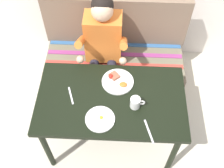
# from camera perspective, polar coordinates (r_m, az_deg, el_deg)

# --- Properties ---
(ground_plane) EXTENTS (8.00, 8.00, 0.00)m
(ground_plane) POSITION_cam_1_polar(r_m,az_deg,el_deg) (2.89, -0.14, -10.90)
(ground_plane) COLOR beige
(table) EXTENTS (1.20, 0.70, 0.73)m
(table) POSITION_cam_1_polar(r_m,az_deg,el_deg) (2.32, -0.17, -4.05)
(table) COLOR black
(table) RESTS_ON ground
(couch) EXTENTS (1.44, 0.56, 1.00)m
(couch) POSITION_cam_1_polar(r_m,az_deg,el_deg) (3.03, 0.54, 5.03)
(couch) COLOR #76604D
(couch) RESTS_ON ground
(person) EXTENTS (0.45, 0.61, 1.21)m
(person) POSITION_cam_1_polar(r_m,az_deg,el_deg) (2.61, -1.87, 8.16)
(person) COLOR orange
(person) RESTS_ON ground
(plate_breakfast) EXTENTS (0.27, 0.27, 0.05)m
(plate_breakfast) POSITION_cam_1_polar(r_m,az_deg,el_deg) (2.33, 1.10, 0.60)
(plate_breakfast) COLOR white
(plate_breakfast) RESTS_ON table
(plate_eggs) EXTENTS (0.23, 0.23, 0.04)m
(plate_eggs) POSITION_cam_1_polar(r_m,az_deg,el_deg) (2.14, -2.44, -7.14)
(plate_eggs) COLOR white
(plate_eggs) RESTS_ON table
(coffee_mug) EXTENTS (0.12, 0.08, 0.10)m
(coffee_mug) POSITION_cam_1_polar(r_m,az_deg,el_deg) (2.17, 4.81, -3.78)
(coffee_mug) COLOR white
(coffee_mug) RESTS_ON table
(fork) EXTENTS (0.07, 0.17, 0.00)m
(fork) POSITION_cam_1_polar(r_m,az_deg,el_deg) (2.28, -8.38, -2.35)
(fork) COLOR silver
(fork) RESTS_ON table
(knife) EXTENTS (0.07, 0.20, 0.00)m
(knife) POSITION_cam_1_polar(r_m,az_deg,el_deg) (2.12, 7.53, -9.55)
(knife) COLOR silver
(knife) RESTS_ON table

